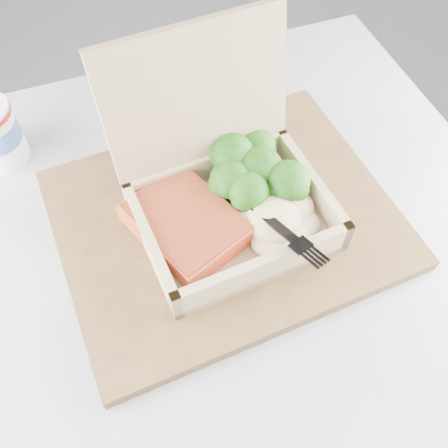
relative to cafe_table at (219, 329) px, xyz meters
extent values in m
plane|color=gray|center=(-0.15, 0.04, -0.52)|extent=(4.00, 4.00, 0.00)
cylinder|color=black|center=(0.00, 0.00, -0.51)|extent=(0.40, 0.40, 0.02)
cylinder|color=black|center=(0.00, 0.00, -0.19)|extent=(0.07, 0.07, 0.67)
cube|color=#A6A7AF|center=(0.00, 0.00, 0.17)|extent=(0.80, 0.80, 0.03)
cube|color=brown|center=(0.02, 0.05, 0.19)|extent=(0.42, 0.36, 0.02)
cube|color=#9D825E|center=(0.03, 0.04, 0.20)|extent=(0.23, 0.19, 0.01)
cube|color=tan|center=(-0.07, 0.02, 0.22)|extent=(0.04, 0.15, 0.04)
cube|color=tan|center=(0.12, 0.05, 0.22)|extent=(0.04, 0.15, 0.04)
cube|color=tan|center=(0.04, -0.03, 0.22)|extent=(0.20, 0.05, 0.04)
cube|color=tan|center=(0.01, 0.11, 0.22)|extent=(0.20, 0.05, 0.04)
cube|color=#9D825E|center=(0.01, 0.13, 0.31)|extent=(0.20, 0.08, 0.15)
cube|color=#EE4B2E|center=(-0.03, 0.04, 0.22)|extent=(0.14, 0.15, 0.03)
ellipsoid|color=beige|center=(0.06, 0.02, 0.22)|extent=(0.10, 0.09, 0.03)
cube|color=black|center=(0.03, 0.06, 0.24)|extent=(0.05, 0.09, 0.02)
cube|color=black|center=(0.06, 0.00, 0.24)|extent=(0.03, 0.05, 0.01)
cube|color=white|center=(0.02, 0.26, 0.18)|extent=(0.10, 0.15, 0.00)
camera|label=1|loc=(-0.06, -0.26, 0.66)|focal=40.00mm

